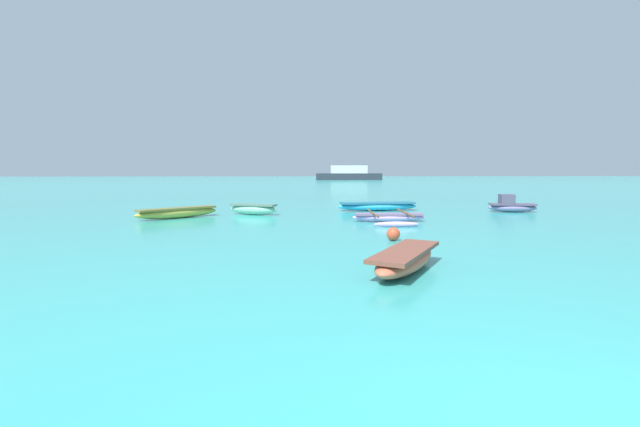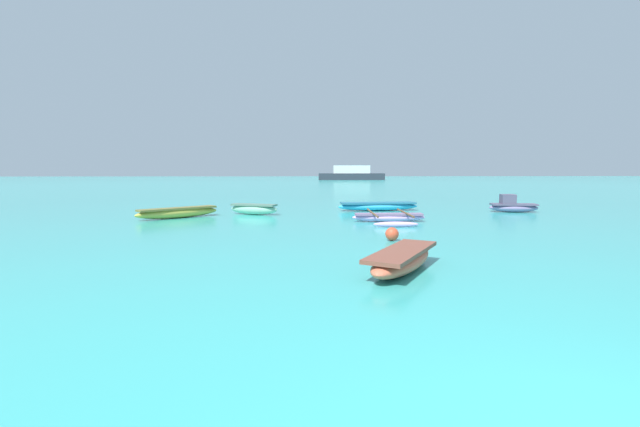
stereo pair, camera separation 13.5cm
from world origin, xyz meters
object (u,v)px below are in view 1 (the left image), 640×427
at_px(moored_boat_0, 405,259).
at_px(moored_boat_4, 389,217).
at_px(mooring_buoy_0, 393,234).
at_px(moored_boat_3, 377,206).
at_px(moored_boat_2, 178,212).
at_px(distant_ferry, 349,174).
at_px(moored_boat_1, 511,206).
at_px(moored_boat_5, 254,209).

distance_m(moored_boat_0, moored_boat_4, 8.22).
height_order(moored_boat_0, mooring_buoy_0, moored_boat_0).
bearing_deg(moored_boat_3, moored_boat_2, -167.40).
bearing_deg(mooring_buoy_0, moored_boat_3, 82.52).
height_order(moored_boat_4, distant_ferry, distant_ferry).
height_order(moored_boat_2, moored_boat_3, moored_boat_2).
distance_m(moored_boat_3, mooring_buoy_0, 8.99).
relative_size(moored_boat_1, moored_boat_3, 0.58).
bearing_deg(moored_boat_0, moored_boat_3, 22.75).
distance_m(moored_boat_1, moored_boat_5, 12.35).
distance_m(moored_boat_5, mooring_buoy_0, 8.74).
relative_size(moored_boat_5, mooring_buoy_0, 6.01).
relative_size(moored_boat_0, moored_boat_3, 0.71).
height_order(moored_boat_3, distant_ferry, distant_ferry).
xyz_separation_m(moored_boat_1, distant_ferry, (-0.78, 61.37, 0.81)).
height_order(moored_boat_2, moored_boat_4, moored_boat_2).
relative_size(moored_boat_2, moored_boat_4, 0.94).
distance_m(moored_boat_3, moored_boat_4, 4.49).
relative_size(moored_boat_3, distant_ferry, 0.33).
bearing_deg(moored_boat_5, moored_boat_4, -5.79).
height_order(moored_boat_1, moored_boat_3, moored_boat_1).
bearing_deg(mooring_buoy_0, distant_ferry, 84.43).
bearing_deg(moored_boat_5, distant_ferry, 100.74).
bearing_deg(moored_boat_1, moored_boat_4, -142.49).
relative_size(moored_boat_4, moored_boat_5, 1.44).
relative_size(moored_boat_0, moored_boat_4, 0.86).
bearing_deg(moored_boat_2, moored_boat_0, -93.56).
distance_m(moored_boat_2, distant_ferry, 64.91).
xyz_separation_m(moored_boat_0, moored_boat_4, (1.36, 8.11, -0.06)).
height_order(moored_boat_0, distant_ferry, distant_ferry).
height_order(moored_boat_5, distant_ferry, distant_ferry).
bearing_deg(moored_boat_4, moored_boat_2, 170.98).
bearing_deg(distant_ferry, mooring_buoy_0, -95.57).
xyz_separation_m(moored_boat_4, mooring_buoy_0, (-0.80, -4.44, 0.01)).
xyz_separation_m(moored_boat_5, mooring_buoy_0, (4.80, -7.31, -0.07)).
relative_size(moored_boat_0, mooring_buoy_0, 7.42).
bearing_deg(moored_boat_2, mooring_buoy_0, -78.18).
height_order(moored_boat_0, moored_boat_4, moored_boat_0).
bearing_deg(moored_boat_3, distant_ferry, 80.11).
relative_size(mooring_buoy_0, distant_ferry, 0.03).
xyz_separation_m(moored_boat_1, mooring_buoy_0, (-7.54, -7.98, -0.11)).
relative_size(moored_boat_1, distant_ferry, 0.19).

